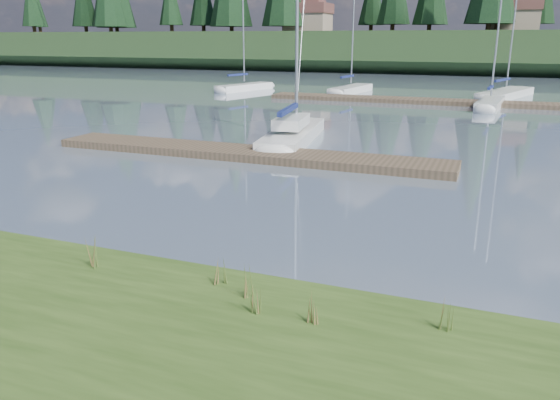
% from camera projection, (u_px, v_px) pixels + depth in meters
% --- Properties ---
extents(ground, '(200.00, 200.00, 0.00)m').
position_uv_depth(ground, '(421.00, 103.00, 38.45)').
color(ground, gray).
rests_on(ground, ground).
extents(ridge, '(200.00, 20.00, 5.00)m').
position_uv_depth(ridge, '(464.00, 52.00, 76.09)').
color(ridge, black).
rests_on(ridge, ground).
extents(sailboat_main, '(2.85, 8.45, 12.00)m').
position_uv_depth(sailboat_main, '(296.00, 130.00, 24.61)').
color(sailboat_main, silver).
rests_on(sailboat_main, ground).
extents(dock_near, '(16.00, 2.00, 0.30)m').
position_uv_depth(dock_near, '(243.00, 153.00, 21.08)').
color(dock_near, '#4C3D2C').
rests_on(dock_near, ground).
extents(dock_far, '(26.00, 2.20, 0.30)m').
position_uv_depth(dock_far, '(451.00, 102.00, 37.71)').
color(dock_far, '#4C3D2C').
rests_on(dock_far, ground).
extents(sailboat_bg_0, '(3.27, 7.09, 10.24)m').
position_uv_depth(sailboat_bg_0, '(249.00, 86.00, 47.87)').
color(sailboat_bg_0, silver).
rests_on(sailboat_bg_0, ground).
extents(sailboat_bg_1, '(2.37, 7.52, 11.11)m').
position_uv_depth(sailboat_bg_1, '(354.00, 88.00, 45.94)').
color(sailboat_bg_1, silver).
rests_on(sailboat_bg_1, ground).
extents(sailboat_bg_2, '(1.85, 6.73, 10.12)m').
position_uv_depth(sailboat_bg_2, '(491.00, 102.00, 36.04)').
color(sailboat_bg_2, silver).
rests_on(sailboat_bg_2, ground).
extents(sailboat_bg_3, '(4.62, 9.74, 13.93)m').
position_uv_depth(sailboat_bg_3, '(509.00, 92.00, 42.56)').
color(sailboat_bg_3, silver).
rests_on(sailboat_bg_3, ground).
extents(weed_0, '(0.17, 0.14, 0.50)m').
position_uv_depth(weed_0, '(220.00, 273.00, 9.34)').
color(weed_0, '#475B23').
rests_on(weed_0, bank).
extents(weed_1, '(0.17, 0.14, 0.58)m').
position_uv_depth(weed_1, '(250.00, 283.00, 8.88)').
color(weed_1, '#475B23').
rests_on(weed_1, bank).
extents(weed_2, '(0.17, 0.14, 0.56)m').
position_uv_depth(weed_2, '(314.00, 308.00, 8.06)').
color(weed_2, '#475B23').
rests_on(weed_2, bank).
extents(weed_3, '(0.17, 0.14, 0.62)m').
position_uv_depth(weed_3, '(94.00, 254.00, 10.03)').
color(weed_3, '#475B23').
rests_on(weed_3, bank).
extents(weed_4, '(0.17, 0.14, 0.50)m').
position_uv_depth(weed_4, '(254.00, 303.00, 8.29)').
color(weed_4, '#475B23').
rests_on(weed_4, bank).
extents(weed_5, '(0.17, 0.14, 0.52)m').
position_uv_depth(weed_5, '(449.00, 317.00, 7.85)').
color(weed_5, '#475B23').
rests_on(weed_5, bank).
extents(mud_lip, '(60.00, 0.50, 0.14)m').
position_uv_depth(mud_lip, '(196.00, 279.00, 10.25)').
color(mud_lip, '#33281C').
rests_on(mud_lip, ground).
extents(house_0, '(6.30, 5.30, 4.65)m').
position_uv_depth(house_0, '(308.00, 17.00, 79.75)').
color(house_0, gray).
rests_on(house_0, ridge).
extents(house_1, '(6.30, 5.30, 4.65)m').
position_uv_depth(house_1, '(515.00, 15.00, 70.83)').
color(house_1, gray).
rests_on(house_1, ridge).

